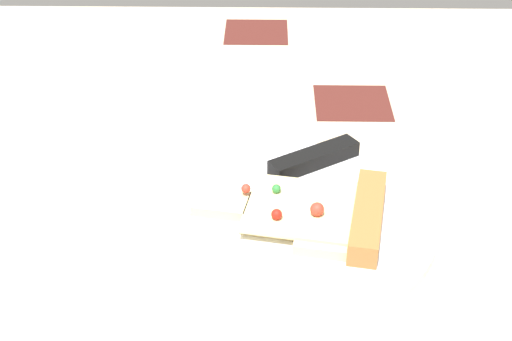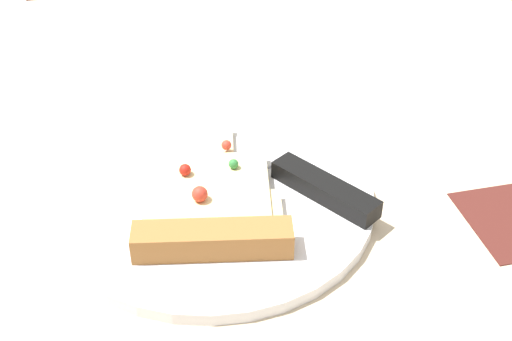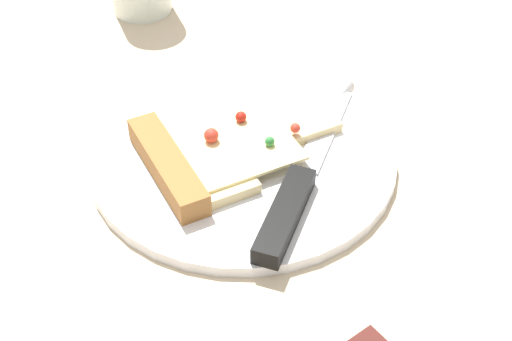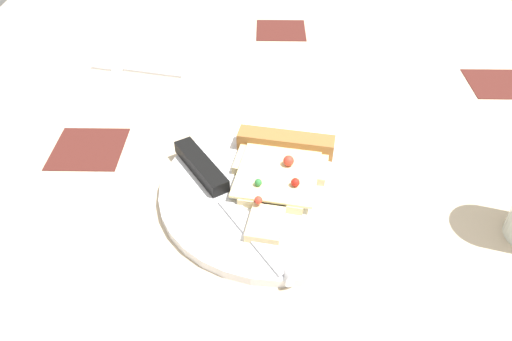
# 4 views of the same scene
# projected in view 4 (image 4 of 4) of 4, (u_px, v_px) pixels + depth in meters

# --- Properties ---
(ground_plane) EXTENTS (1.30, 1.30, 0.03)m
(ground_plane) POSITION_uv_depth(u_px,v_px,m) (360.00, 211.00, 0.58)
(ground_plane) COLOR #C6B293
(ground_plane) RESTS_ON ground
(plate) EXTENTS (0.27, 0.27, 0.01)m
(plate) POSITION_uv_depth(u_px,v_px,m) (276.00, 189.00, 0.57)
(plate) COLOR silver
(plate) RESTS_ON ground_plane
(pizza_slice) EXTENTS (0.19, 0.13, 0.03)m
(pizza_slice) POSITION_uv_depth(u_px,v_px,m) (280.00, 167.00, 0.58)
(pizza_slice) COLOR beige
(pizza_slice) RESTS_ON plate
(knife) EXTENTS (0.21, 0.15, 0.02)m
(knife) POSITION_uv_depth(u_px,v_px,m) (220.00, 189.00, 0.56)
(knife) COLOR silver
(knife) RESTS_ON plate
(fork) EXTENTS (0.05, 0.15, 0.01)m
(fork) POSITION_uv_depth(u_px,v_px,m) (132.00, 68.00, 0.80)
(fork) COLOR silver
(fork) RESTS_ON ground_plane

